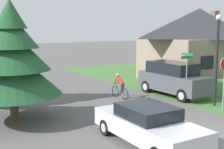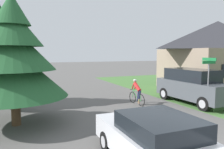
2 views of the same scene
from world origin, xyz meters
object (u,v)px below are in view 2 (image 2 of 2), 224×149
(cottage_house, at_px, (217,54))
(conifer_tall_near, at_px, (14,57))
(street_name_sign, at_px, (208,74))
(sedan_left_lane, at_px, (160,144))
(parked_suv_right, at_px, (193,86))
(cyclist, at_px, (137,92))

(cottage_house, height_order, conifer_tall_near, cottage_house)
(street_name_sign, bearing_deg, cottage_house, 38.84)
(sedan_left_lane, xyz_separation_m, street_name_sign, (5.85, 3.98, 1.21))
(street_name_sign, height_order, conifer_tall_near, conifer_tall_near)
(sedan_left_lane, relative_size, street_name_sign, 1.70)
(street_name_sign, bearing_deg, parked_suv_right, 71.47)
(sedan_left_lane, relative_size, conifer_tall_near, 0.87)
(sedan_left_lane, bearing_deg, cyclist, -24.45)
(cottage_house, xyz_separation_m, sedan_left_lane, (-11.96, -8.91, -2.22))
(cyclist, height_order, parked_suv_right, parked_suv_right)
(cottage_house, height_order, parked_suv_right, cottage_house)
(street_name_sign, distance_m, conifer_tall_near, 9.45)
(cottage_house, distance_m, cyclist, 9.38)
(sedan_left_lane, bearing_deg, street_name_sign, -55.17)
(parked_suv_right, bearing_deg, street_name_sign, 159.96)
(parked_suv_right, height_order, conifer_tall_near, conifer_tall_near)
(cottage_house, distance_m, street_name_sign, 7.91)
(sedan_left_lane, relative_size, parked_suv_right, 0.99)
(street_name_sign, bearing_deg, conifer_tall_near, 171.30)
(street_name_sign, xyz_separation_m, conifer_tall_near, (-9.29, 1.42, 0.93))
(cottage_house, xyz_separation_m, conifer_tall_near, (-15.41, -3.50, -0.08))
(cottage_house, distance_m, conifer_tall_near, 15.80)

